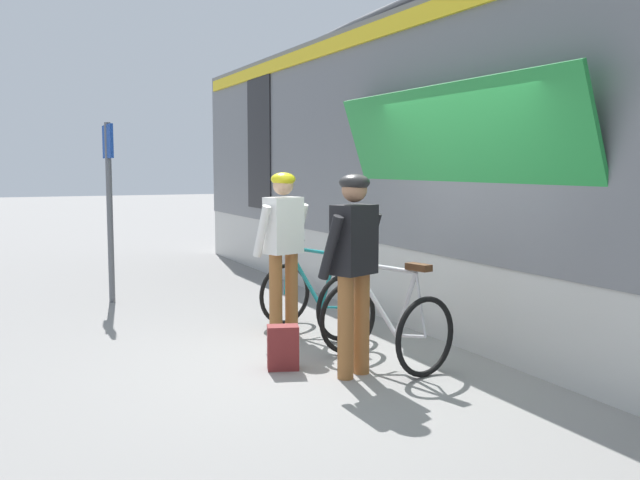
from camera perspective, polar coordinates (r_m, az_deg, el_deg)
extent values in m
plane|color=gray|center=(6.79, 2.86, -9.80)|extent=(80.00, 80.00, 0.00)
cube|color=slate|center=(7.79, 23.38, 8.45)|extent=(3.00, 18.74, 2.70)
cube|color=#B7B7B2|center=(7.91, 22.85, -4.68)|extent=(2.97, 18.74, 0.90)
cube|color=#238C3D|center=(7.38, 10.55, 5.50)|extent=(0.56, 3.90, 1.63)
cube|color=black|center=(12.55, -4.81, 7.74)|extent=(0.03, 1.10, 2.29)
cylinder|color=#935B2D|center=(6.28, 2.02, -6.87)|extent=(0.14, 0.14, 0.90)
cylinder|color=#935B2D|center=(6.45, 3.28, -6.54)|extent=(0.14, 0.14, 0.90)
cube|color=black|center=(6.24, 2.69, 0.03)|extent=(0.44, 0.37, 0.60)
cylinder|color=black|center=(6.08, 0.85, -0.60)|extent=(0.19, 0.27, 0.56)
cylinder|color=black|center=(6.48, 3.88, -0.21)|extent=(0.19, 0.27, 0.56)
sphere|color=#9E7051|center=(6.22, 2.71, 3.98)|extent=(0.22, 0.22, 0.22)
ellipsoid|color=black|center=(6.21, 2.72, 4.54)|extent=(0.34, 0.35, 0.14)
cylinder|color=#935B2D|center=(7.76, -3.49, -4.42)|extent=(0.14, 0.14, 0.90)
cylinder|color=#935B2D|center=(7.90, -2.25, -4.23)|extent=(0.14, 0.14, 0.90)
cube|color=white|center=(7.73, -2.89, 1.15)|extent=(0.44, 0.35, 0.60)
cylinder|color=white|center=(7.60, -4.59, 0.69)|extent=(0.17, 0.27, 0.56)
cylinder|color=white|center=(7.93, -1.63, 0.92)|extent=(0.17, 0.27, 0.56)
sphere|color=tan|center=(7.71, -2.91, 4.34)|extent=(0.22, 0.22, 0.22)
ellipsoid|color=yellow|center=(7.71, -2.91, 4.79)|extent=(0.33, 0.34, 0.14)
torus|color=black|center=(7.13, 2.22, -6.11)|extent=(0.70, 0.22, 0.71)
torus|color=black|center=(6.42, 8.26, -7.52)|extent=(0.70, 0.22, 0.71)
cylinder|color=silver|center=(6.82, 4.20, -4.54)|extent=(0.20, 0.63, 0.63)
cylinder|color=silver|center=(6.69, 4.91, -2.14)|extent=(0.25, 0.83, 0.04)
cylinder|color=silver|center=(6.53, 6.75, -5.05)|extent=(0.11, 0.28, 0.62)
cylinder|color=silver|center=(6.54, 7.10, -7.49)|extent=(0.12, 0.36, 0.08)
cylinder|color=silver|center=(6.40, 7.90, -5.03)|extent=(0.06, 0.14, 0.56)
cylinder|color=silver|center=(7.06, 2.36, -3.96)|extent=(0.05, 0.09, 0.55)
cylinder|color=black|center=(6.99, 2.51, -1.28)|extent=(0.47, 0.14, 0.02)
cube|color=#4C2D19|center=(6.37, 7.74, -2.12)|extent=(0.16, 0.26, 0.06)
torus|color=black|center=(8.41, -2.76, -4.27)|extent=(0.70, 0.23, 0.71)
torus|color=black|center=(7.63, 1.81, -5.31)|extent=(0.70, 0.23, 0.71)
cylinder|color=#197A7F|center=(8.09, -1.27, -2.88)|extent=(0.20, 0.63, 0.63)
cylinder|color=#197A7F|center=(7.96, -0.75, -0.84)|extent=(0.25, 0.83, 0.04)
cylinder|color=#197A7F|center=(7.77, 0.66, -3.25)|extent=(0.11, 0.28, 0.62)
cylinder|color=#197A7F|center=(7.77, 0.94, -5.31)|extent=(0.12, 0.36, 0.08)
cylinder|color=#197A7F|center=(7.63, 1.52, -3.22)|extent=(0.06, 0.14, 0.56)
cylinder|color=#197A7F|center=(8.35, -2.67, -2.43)|extent=(0.05, 0.09, 0.55)
cylinder|color=black|center=(8.29, -2.58, -0.16)|extent=(0.47, 0.14, 0.02)
cube|color=#4C2D19|center=(7.61, 1.38, -0.77)|extent=(0.16, 0.26, 0.06)
cube|color=maroon|center=(6.63, -2.92, -8.42)|extent=(0.32, 0.26, 0.40)
cylinder|color=red|center=(7.99, 2.58, -6.73)|extent=(0.08, 0.08, 0.18)
cylinder|color=#595B60|center=(10.08, -16.16, 2.03)|extent=(0.08, 0.08, 2.40)
cube|color=#193F99|center=(10.07, -16.31, 7.43)|extent=(0.04, 0.70, 0.44)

